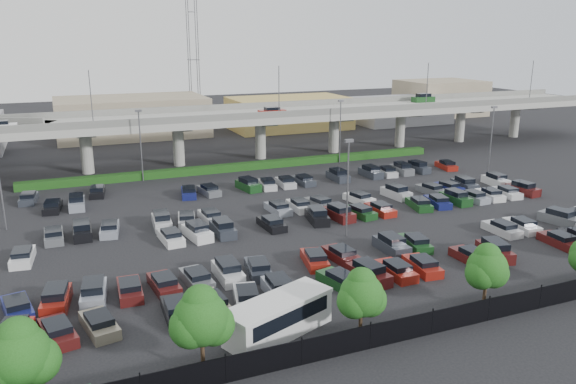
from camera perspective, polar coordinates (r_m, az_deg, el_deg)
The scene contains 10 objects.
ground at distance 65.97m, azimuth 2.62°, elevation -2.32°, with size 280.00×280.00×0.00m, color black.
overpass at distance 93.60m, azimuth -5.85°, elevation 7.33°, with size 150.00×13.00×15.80m.
hedge at distance 88.26m, azimuth -4.30°, elevation 2.62°, with size 66.00×1.60×1.10m, color #153E12.
fence at distance 43.82m, azimuth 18.66°, elevation -11.50°, with size 70.00×0.10×2.00m.
tree_row at distance 44.21m, azimuth 18.45°, elevation -7.50°, with size 65.07×3.66×5.94m.
shuttle_bus at distance 40.10m, azimuth -0.97°, elevation -12.39°, with size 8.68×5.60×2.64m.
parked_cars at distance 62.31m, azimuth 4.30°, elevation -2.83°, with size 63.12×41.66×1.67m.
light_poles at distance 64.53m, azimuth -1.39°, elevation 3.03°, with size 66.90×48.38×10.30m.
distant_buildings at distance 125.96m, azimuth -4.31°, elevation 7.99°, with size 138.00×24.00×9.00m.
comm_tower at distance 134.41m, azimuth -9.59°, elevation 13.37°, with size 2.40×2.40×30.00m.
Camera 1 is at (-26.93, -56.72, 20.22)m, focal length 35.00 mm.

